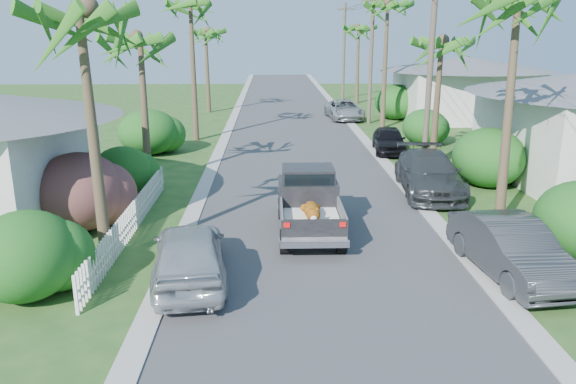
{
  "coord_description": "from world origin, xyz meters",
  "views": [
    {
      "loc": [
        -1.43,
        -12.0,
        6.41
      ],
      "look_at": [
        -0.9,
        5.42,
        1.4
      ],
      "focal_mm": 35.0,
      "sensor_mm": 36.0,
      "label": 1
    }
  ],
  "objects_px": {
    "palm_l_b": "(139,38)",
    "house_right_far": "(463,91)",
    "parked_car_rd": "(344,110)",
    "palm_r_d": "(359,27)",
    "palm_l_a": "(81,9)",
    "palm_l_d": "(206,31)",
    "parked_car_rm": "(429,174)",
    "palm_r_b": "(441,41)",
    "palm_r_c": "(388,4)",
    "palm_l_c": "(190,4)",
    "utility_pole_c": "(371,58)",
    "pickup_truck": "(308,200)",
    "utility_pole_b": "(430,74)",
    "parked_car_rf": "(389,140)",
    "utility_pole_d": "(344,51)",
    "parked_car_ln": "(189,254)",
    "parked_car_rn": "(511,249)"
  },
  "relations": [
    {
      "from": "palm_r_c",
      "to": "parked_car_ln",
      "type": "bearing_deg",
      "value": -112.0
    },
    {
      "from": "palm_l_a",
      "to": "palm_l_b",
      "type": "height_order",
      "value": "palm_l_a"
    },
    {
      "from": "parked_car_rm",
      "to": "parked_car_ln",
      "type": "distance_m",
      "value": 11.91
    },
    {
      "from": "utility_pole_d",
      "to": "utility_pole_b",
      "type": "bearing_deg",
      "value": -90.0
    },
    {
      "from": "palm_l_b",
      "to": "palm_l_c",
      "type": "distance_m",
      "value": 10.19
    },
    {
      "from": "palm_l_b",
      "to": "house_right_far",
      "type": "height_order",
      "value": "palm_l_b"
    },
    {
      "from": "palm_l_d",
      "to": "palm_r_d",
      "type": "relative_size",
      "value": 0.96
    },
    {
      "from": "palm_r_c",
      "to": "utility_pole_c",
      "type": "height_order",
      "value": "palm_r_c"
    },
    {
      "from": "palm_r_b",
      "to": "utility_pole_b",
      "type": "bearing_deg",
      "value": -116.57
    },
    {
      "from": "pickup_truck",
      "to": "palm_l_b",
      "type": "xyz_separation_m",
      "value": [
        -6.6,
        6.16,
        5.14
      ]
    },
    {
      "from": "parked_car_rm",
      "to": "utility_pole_b",
      "type": "distance_m",
      "value": 4.88
    },
    {
      "from": "pickup_truck",
      "to": "palm_r_c",
      "type": "xyz_separation_m",
      "value": [
        6.4,
        20.16,
        7.1
      ]
    },
    {
      "from": "parked_car_rd",
      "to": "palm_l_b",
      "type": "bearing_deg",
      "value": -125.3
    },
    {
      "from": "parked_car_rd",
      "to": "parked_car_ln",
      "type": "relative_size",
      "value": 1.09
    },
    {
      "from": "utility_pole_d",
      "to": "parked_car_rn",
      "type": "bearing_deg",
      "value": -90.84
    },
    {
      "from": "palm_r_b",
      "to": "palm_r_c",
      "type": "xyz_separation_m",
      "value": [
        -0.4,
        11.0,
        2.16
      ]
    },
    {
      "from": "palm_l_a",
      "to": "house_right_far",
      "type": "xyz_separation_m",
      "value": [
        19.2,
        27.0,
        -4.81
      ]
    },
    {
      "from": "palm_l_a",
      "to": "palm_l_d",
      "type": "bearing_deg",
      "value": 90.55
    },
    {
      "from": "parked_car_rd",
      "to": "utility_pole_b",
      "type": "xyz_separation_m",
      "value": [
        1.51,
        -17.06,
        3.89
      ]
    },
    {
      "from": "palm_r_c",
      "to": "house_right_far",
      "type": "height_order",
      "value": "palm_r_c"
    },
    {
      "from": "palm_l_b",
      "to": "palm_l_c",
      "type": "height_order",
      "value": "palm_l_c"
    },
    {
      "from": "pickup_truck",
      "to": "palm_l_a",
      "type": "distance_m",
      "value": 8.89
    },
    {
      "from": "house_right_far",
      "to": "palm_l_c",
      "type": "bearing_deg",
      "value": -157.17
    },
    {
      "from": "pickup_truck",
      "to": "house_right_far",
      "type": "height_order",
      "value": "house_right_far"
    },
    {
      "from": "parked_car_ln",
      "to": "utility_pole_c",
      "type": "bearing_deg",
      "value": -116.67
    },
    {
      "from": "parked_car_rm",
      "to": "palm_l_b",
      "type": "xyz_separation_m",
      "value": [
        -11.8,
        2.02,
        5.33
      ]
    },
    {
      "from": "parked_car_rd",
      "to": "palm_l_b",
      "type": "xyz_separation_m",
      "value": [
        -10.89,
        -18.06,
        5.44
      ]
    },
    {
      "from": "palm_l_a",
      "to": "palm_r_b",
      "type": "bearing_deg",
      "value": 43.15
    },
    {
      "from": "palm_r_c",
      "to": "palm_r_d",
      "type": "distance_m",
      "value": 14.07
    },
    {
      "from": "parked_car_ln",
      "to": "palm_r_c",
      "type": "height_order",
      "value": "palm_r_c"
    },
    {
      "from": "palm_r_d",
      "to": "palm_r_c",
      "type": "bearing_deg",
      "value": -91.23
    },
    {
      "from": "parked_car_rm",
      "to": "palm_l_d",
      "type": "xyz_separation_m",
      "value": [
        -11.5,
        24.02,
        5.63
      ]
    },
    {
      "from": "pickup_truck",
      "to": "palm_l_c",
      "type": "xyz_separation_m",
      "value": [
        -5.8,
        16.16,
        6.9
      ]
    },
    {
      "from": "palm_r_c",
      "to": "parked_car_rm",
      "type": "bearing_deg",
      "value": -94.28
    },
    {
      "from": "palm_l_b",
      "to": "palm_r_c",
      "type": "bearing_deg",
      "value": 47.12
    },
    {
      "from": "parked_car_rd",
      "to": "palm_r_d",
      "type": "distance_m",
      "value": 11.87
    },
    {
      "from": "utility_pole_b",
      "to": "utility_pole_d",
      "type": "bearing_deg",
      "value": 90.0
    },
    {
      "from": "parked_car_rf",
      "to": "utility_pole_c",
      "type": "height_order",
      "value": "utility_pole_c"
    },
    {
      "from": "palm_r_d",
      "to": "utility_pole_d",
      "type": "relative_size",
      "value": 0.89
    },
    {
      "from": "palm_r_b",
      "to": "pickup_truck",
      "type": "bearing_deg",
      "value": -126.59
    },
    {
      "from": "palm_l_a",
      "to": "palm_r_b",
      "type": "height_order",
      "value": "palm_l_a"
    },
    {
      "from": "parked_car_rf",
      "to": "palm_r_c",
      "type": "relative_size",
      "value": 0.43
    },
    {
      "from": "parked_car_rm",
      "to": "parked_car_rf",
      "type": "bearing_deg",
      "value": 94.6
    },
    {
      "from": "parked_car_ln",
      "to": "palm_r_c",
      "type": "relative_size",
      "value": 0.5
    },
    {
      "from": "utility_pole_d",
      "to": "palm_r_b",
      "type": "bearing_deg",
      "value": -87.95
    },
    {
      "from": "pickup_truck",
      "to": "palm_r_c",
      "type": "height_order",
      "value": "palm_r_c"
    },
    {
      "from": "parked_car_rm",
      "to": "parked_car_ln",
      "type": "relative_size",
      "value": 1.2
    },
    {
      "from": "palm_r_c",
      "to": "palm_r_d",
      "type": "xyz_separation_m",
      "value": [
        0.3,
        14.0,
        -1.37
      ]
    },
    {
      "from": "palm_l_a",
      "to": "parked_car_rd",
      "type": "bearing_deg",
      "value": 69.18
    },
    {
      "from": "house_right_far",
      "to": "utility_pole_c",
      "type": "xyz_separation_m",
      "value": [
        -7.4,
        -2.0,
        2.48
      ]
    }
  ]
}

